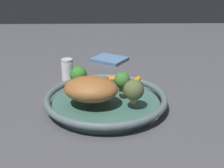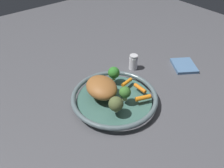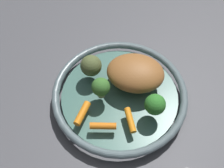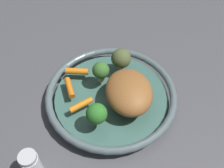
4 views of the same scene
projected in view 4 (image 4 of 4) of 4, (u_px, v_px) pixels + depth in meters
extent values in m
plane|color=#4C4C51|center=(111.00, 101.00, 0.74)|extent=(2.45, 2.45, 0.00)
cylinder|color=#3D665B|center=(111.00, 98.00, 0.73)|extent=(0.31, 0.31, 0.02)
torus|color=slate|center=(111.00, 94.00, 0.72)|extent=(0.35, 0.35, 0.02)
ellipsoid|color=#955C2D|center=(129.00, 92.00, 0.67)|extent=(0.17, 0.14, 0.06)
cylinder|color=orange|center=(77.00, 71.00, 0.74)|extent=(0.04, 0.07, 0.02)
cylinder|color=orange|center=(81.00, 105.00, 0.67)|extent=(0.03, 0.06, 0.02)
cylinder|color=orange|center=(69.00, 88.00, 0.71)|extent=(0.06, 0.02, 0.02)
cylinder|color=#94AC66|center=(97.00, 121.00, 0.64)|extent=(0.01, 0.01, 0.02)
sphere|color=#2E7929|center=(97.00, 114.00, 0.62)|extent=(0.05, 0.05, 0.05)
cylinder|color=tan|center=(121.00, 66.00, 0.76)|extent=(0.02, 0.02, 0.01)
sphere|color=#505C32|center=(121.00, 58.00, 0.74)|extent=(0.06, 0.06, 0.06)
cylinder|color=#9CA466|center=(101.00, 78.00, 0.73)|extent=(0.02, 0.02, 0.02)
sphere|color=#3A6F2C|center=(101.00, 70.00, 0.71)|extent=(0.05, 0.05, 0.05)
cylinder|color=white|center=(32.00, 165.00, 0.59)|extent=(0.04, 0.04, 0.06)
cylinder|color=silver|center=(27.00, 158.00, 0.56)|extent=(0.04, 0.04, 0.01)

